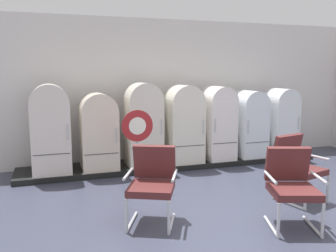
{
  "coord_description": "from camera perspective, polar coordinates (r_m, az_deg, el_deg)",
  "views": [
    {
      "loc": [
        -2.48,
        -3.98,
        1.98
      ],
      "look_at": [
        -0.24,
        2.75,
        0.9
      ],
      "focal_mm": 38.67,
      "sensor_mm": 36.0,
      "label": 1
    }
  ],
  "objects": [
    {
      "name": "armchair_left",
      "position": [
        4.78,
        -2.48,
        -8.53
      ],
      "size": [
        0.81,
        0.86,
        1.0
      ],
      "color": "silver",
      "rests_on": "ground"
    },
    {
      "name": "display_plinth",
      "position": [
        7.67,
        1.04,
        -5.87
      ],
      "size": [
        6.3,
        0.95,
        0.1
      ],
      "primitive_type": "cube",
      "color": "black",
      "rests_on": "ground"
    },
    {
      "name": "armchair_center",
      "position": [
        4.93,
        18.88,
        -8.48
      ],
      "size": [
        0.77,
        0.83,
        1.0
      ],
      "color": "silver",
      "rests_on": "ground"
    },
    {
      "name": "refrigerator_3",
      "position": [
        7.44,
        2.57,
        0.68
      ],
      "size": [
        0.7,
        0.65,
        1.59
      ],
      "color": "silver",
      "rests_on": "display_plinth"
    },
    {
      "name": "refrigerator_5",
      "position": [
        8.16,
        12.71,
        0.69
      ],
      "size": [
        0.6,
        0.72,
        1.45
      ],
      "color": "white",
      "rests_on": "display_plinth"
    },
    {
      "name": "refrigerator_0",
      "position": [
        6.95,
        -18.06,
        -0.06
      ],
      "size": [
        0.69,
        0.66,
        1.64
      ],
      "color": "silver",
      "rests_on": "display_plinth"
    },
    {
      "name": "back_wall",
      "position": [
        8.04,
        -0.45,
        5.64
      ],
      "size": [
        11.76,
        0.12,
        3.08
      ],
      "color": "silver",
      "rests_on": "ground"
    },
    {
      "name": "refrigerator_6",
      "position": [
        8.57,
        17.35,
        1.01
      ],
      "size": [
        0.59,
        0.66,
        1.49
      ],
      "color": "white",
      "rests_on": "display_plinth"
    },
    {
      "name": "refrigerator_2",
      "position": [
        7.18,
        -3.88,
        0.64
      ],
      "size": [
        0.67,
        0.65,
        1.65
      ],
      "color": "silver",
      "rests_on": "display_plinth"
    },
    {
      "name": "refrigerator_4",
      "position": [
        7.77,
        7.94,
        0.86
      ],
      "size": [
        0.59,
        0.69,
        1.56
      ],
      "color": "white",
      "rests_on": "display_plinth"
    },
    {
      "name": "ground",
      "position": [
        5.09,
        12.82,
        -14.71
      ],
      "size": [
        12.0,
        10.0,
        0.05
      ],
      "primitive_type": "cube",
      "color": "#383B4D"
    },
    {
      "name": "armchair_right",
      "position": [
        5.91,
        19.58,
        -5.67
      ],
      "size": [
        0.74,
        0.8,
        1.0
      ],
      "color": "silver",
      "rests_on": "ground"
    },
    {
      "name": "refrigerator_1",
      "position": [
        7.05,
        -10.86,
        -0.51
      ],
      "size": [
        0.68,
        0.7,
        1.46
      ],
      "color": "beige",
      "rests_on": "display_plinth"
    },
    {
      "name": "sign_stand",
      "position": [
        6.05,
        -4.83,
        -3.59
      ],
      "size": [
        0.53,
        0.32,
        1.35
      ],
      "color": "#2D2D30",
      "rests_on": "ground"
    }
  ]
}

